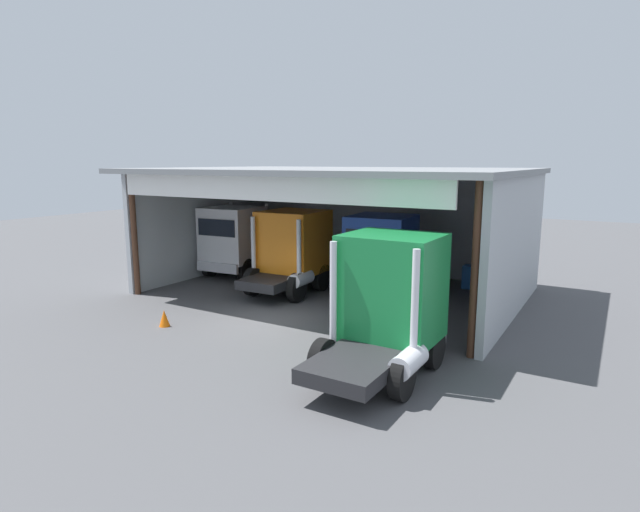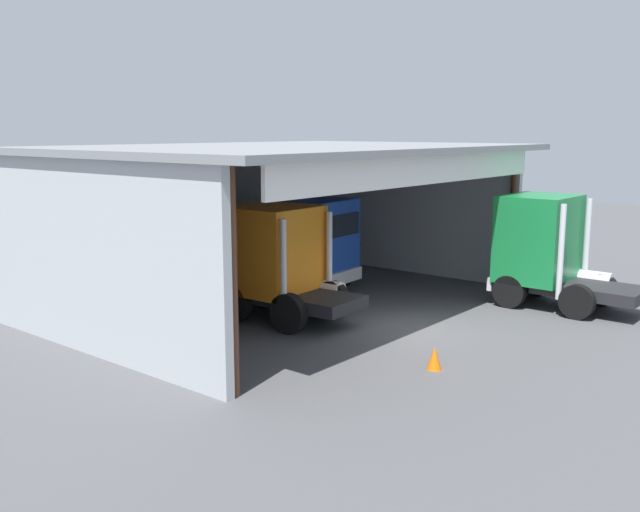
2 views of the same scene
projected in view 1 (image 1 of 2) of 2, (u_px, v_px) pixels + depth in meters
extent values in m
plane|color=#4C4C4F|center=(270.00, 321.00, 17.87)|extent=(80.00, 80.00, 0.00)
cube|color=#ADB2B7|center=(385.00, 222.00, 25.68)|extent=(14.28, 0.24, 4.97)
cube|color=#ADB2B7|center=(210.00, 223.00, 25.13)|extent=(0.24, 9.76, 4.97)
cube|color=#ADB2B7|center=(517.00, 247.00, 17.96)|extent=(0.24, 9.76, 4.97)
cube|color=gray|center=(333.00, 171.00, 20.71)|extent=(14.88, 10.63, 0.20)
cylinder|color=#4C2D1E|center=(134.00, 235.00, 21.00)|extent=(0.24, 0.24, 4.97)
cylinder|color=#4C2D1E|center=(475.00, 271.00, 14.09)|extent=(0.24, 0.24, 4.97)
cube|color=white|center=(261.00, 187.00, 16.74)|extent=(12.85, 0.12, 0.90)
cube|color=white|center=(233.00, 234.00, 24.38)|extent=(2.52, 2.56, 2.56)
cube|color=black|center=(216.00, 228.00, 23.23)|extent=(2.01, 0.19, 0.77)
cube|color=silver|center=(217.00, 267.00, 23.53)|extent=(2.25, 0.31, 0.44)
cube|color=#232326|center=(253.00, 257.00, 26.02)|extent=(1.96, 3.00, 0.36)
cylinder|color=silver|center=(267.00, 234.00, 25.11)|extent=(0.18, 0.18, 2.91)
cylinder|color=silver|center=(232.00, 231.00, 26.06)|extent=(0.18, 0.18, 2.91)
cylinder|color=silver|center=(232.00, 254.00, 26.21)|extent=(0.64, 1.23, 0.56)
cylinder|color=black|center=(246.00, 270.00, 23.78)|extent=(0.37, 1.06, 1.04)
cylinder|color=black|center=(210.00, 266.00, 24.70)|extent=(0.37, 1.06, 1.04)
cylinder|color=black|center=(270.00, 262.00, 25.59)|extent=(0.37, 1.06, 1.04)
cylinder|color=black|center=(236.00, 258.00, 26.51)|extent=(0.37, 1.06, 1.04)
cube|color=orange|center=(294.00, 241.00, 21.70)|extent=(2.50, 2.63, 2.59)
cube|color=black|center=(309.00, 227.00, 22.73)|extent=(2.04, 0.15, 0.78)
cube|color=silver|center=(309.00, 268.00, 23.09)|extent=(2.28, 0.26, 0.44)
cube|color=#232326|center=(274.00, 280.00, 20.60)|extent=(1.92, 2.90, 0.36)
cylinder|color=silver|center=(253.00, 249.00, 21.01)|extent=(0.18, 0.18, 2.67)
cylinder|color=silver|center=(299.00, 254.00, 20.01)|extent=(0.18, 0.18, 2.67)
cylinder|color=silver|center=(301.00, 279.00, 20.33)|extent=(0.61, 1.22, 0.56)
cylinder|color=black|center=(280.00, 272.00, 22.90)|extent=(0.35, 1.16, 1.15)
cylinder|color=black|center=(321.00, 277.00, 21.93)|extent=(0.35, 1.16, 1.15)
cylinder|color=black|center=(253.00, 282.00, 21.12)|extent=(0.35, 1.16, 1.15)
cylinder|color=black|center=(297.00, 288.00, 20.14)|extent=(0.35, 1.16, 1.15)
cube|color=#1E47B7|center=(381.00, 246.00, 21.09)|extent=(2.61, 2.72, 2.52)
cube|color=black|center=(370.00, 240.00, 19.87)|extent=(2.07, 0.21, 0.76)
cube|color=silver|center=(369.00, 285.00, 20.17)|extent=(2.32, 0.33, 0.44)
cube|color=#232326|center=(396.00, 269.00, 23.14)|extent=(2.10, 3.87, 0.36)
cylinder|color=silver|center=(417.00, 250.00, 21.92)|extent=(0.18, 0.18, 2.40)
cylinder|color=silver|center=(369.00, 247.00, 22.87)|extent=(0.18, 0.18, 2.40)
cylinder|color=silver|center=(371.00, 265.00, 23.33)|extent=(0.65, 1.24, 0.56)
cylinder|color=black|center=(402.00, 287.00, 20.45)|extent=(0.38, 1.04, 1.02)
cylinder|color=black|center=(352.00, 282.00, 21.38)|extent=(0.38, 1.04, 1.02)
cylinder|color=black|center=(419.00, 275.00, 22.71)|extent=(0.38, 1.04, 1.02)
cylinder|color=black|center=(374.00, 270.00, 23.64)|extent=(0.38, 1.04, 1.02)
cube|color=#197F3D|center=(392.00, 287.00, 13.58)|extent=(2.47, 2.12, 2.80)
cube|color=black|center=(408.00, 262.00, 14.39)|extent=(2.08, 0.08, 0.84)
cube|color=silver|center=(406.00, 330.00, 14.77)|extent=(2.32, 0.19, 0.44)
cube|color=#232326|center=(361.00, 361.00, 12.36)|extent=(1.87, 3.23, 0.36)
cylinder|color=silver|center=(333.00, 298.00, 13.17)|extent=(0.18, 0.18, 2.93)
cylinder|color=silver|center=(415.00, 311.00, 12.05)|extent=(0.18, 0.18, 2.93)
cylinder|color=silver|center=(409.00, 361.00, 12.03)|extent=(0.57, 1.21, 0.56)
cylinder|color=black|center=(362.00, 335.00, 14.78)|extent=(0.31, 1.07, 1.06)
cylinder|color=black|center=(434.00, 349.00, 13.68)|extent=(0.31, 1.07, 1.06)
cylinder|color=black|center=(323.00, 359.00, 12.94)|extent=(0.31, 1.07, 1.06)
cylinder|color=black|center=(402.00, 378.00, 11.84)|extent=(0.31, 1.07, 1.06)
cylinder|color=#B21E19|center=(480.00, 275.00, 22.88)|extent=(0.58, 0.58, 0.91)
cube|color=#1E59A5|center=(474.00, 277.00, 22.28)|extent=(0.90, 0.60, 1.00)
cone|color=orange|center=(164.00, 318.00, 17.20)|extent=(0.36, 0.36, 0.56)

